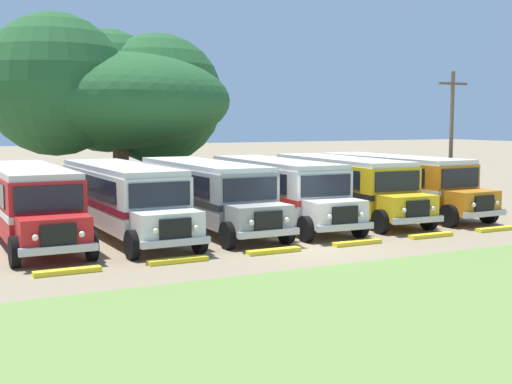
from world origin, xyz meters
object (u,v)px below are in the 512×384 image
parked_bus_slot_0 (29,199)px  parked_bus_slot_1 (123,196)px  parked_bus_slot_3 (277,188)px  parked_bus_slot_5 (395,181)px  parked_bus_slot_4 (344,184)px  utility_pole (451,137)px  broad_shade_tree (114,96)px  parked_bus_slot_2 (205,191)px

parked_bus_slot_0 → parked_bus_slot_1: 3.55m
parked_bus_slot_3 → parked_bus_slot_5: size_ratio=1.00×
parked_bus_slot_0 → parked_bus_slot_4: bearing=89.6°
parked_bus_slot_3 → parked_bus_slot_4: size_ratio=1.00×
utility_pole → parked_bus_slot_5: bearing=159.4°
parked_bus_slot_0 → utility_pole: 20.35m
parked_bus_slot_3 → broad_shade_tree: bearing=-160.7°
parked_bus_slot_0 → parked_bus_slot_3: same height
parked_bus_slot_2 → utility_pole: (13.03, -0.76, 2.17)m
utility_pole → parked_bus_slot_4: bearing=171.4°
parked_bus_slot_1 → utility_pole: utility_pole is taller
parked_bus_slot_1 → parked_bus_slot_2: 3.67m
parked_bus_slot_1 → parked_bus_slot_4: (10.85, 0.35, 0.00)m
parked_bus_slot_4 → broad_shade_tree: broad_shade_tree is taller
parked_bus_slot_2 → parked_bus_slot_5: size_ratio=1.00×
parked_bus_slot_2 → broad_shade_tree: (-0.37, 12.72, 4.45)m
parked_bus_slot_1 → parked_bus_slot_5: same height
broad_shade_tree → utility_pole: size_ratio=2.05×
parked_bus_slot_5 → parked_bus_slot_3: bearing=-89.4°
parked_bus_slot_2 → parked_bus_slot_3: same height
parked_bus_slot_1 → parked_bus_slot_3: 7.13m
parked_bus_slot_0 → parked_bus_slot_2: same height
parked_bus_slot_4 → parked_bus_slot_1: bearing=-84.8°
parked_bus_slot_5 → parked_bus_slot_4: bearing=-89.9°
parked_bus_slot_0 → parked_bus_slot_4: (14.37, -0.12, 0.00)m
parked_bus_slot_3 → broad_shade_tree: 14.08m
parked_bus_slot_0 → broad_shade_tree: 14.90m
parked_bus_slot_0 → parked_bus_slot_1: size_ratio=1.00×
parked_bus_slot_0 → broad_shade_tree: size_ratio=0.76×
parked_bus_slot_0 → parked_bus_slot_5: size_ratio=1.00×
parked_bus_slot_4 → utility_pole: bearing=84.8°
parked_bus_slot_1 → parked_bus_slot_4: same height
parked_bus_slot_1 → utility_pole: size_ratio=1.55×
parked_bus_slot_2 → parked_bus_slot_4: bearing=90.9°
parked_bus_slot_4 → broad_shade_tree: size_ratio=0.76×
parked_bus_slot_5 → broad_shade_tree: bearing=-141.3°
parked_bus_slot_1 → parked_bus_slot_5: (14.04, 0.47, 0.00)m
parked_bus_slot_4 → parked_bus_slot_5: same height
parked_bus_slot_1 → parked_bus_slot_2: same height
parked_bus_slot_4 → parked_bus_slot_5: bearing=95.5°
parked_bus_slot_4 → parked_bus_slot_3: bearing=-83.6°
parked_bus_slot_1 → utility_pole: bearing=87.1°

